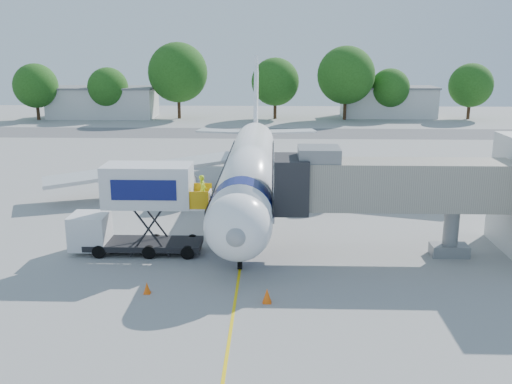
{
  "coord_description": "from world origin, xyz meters",
  "views": [
    {
      "loc": [
        1.84,
        -39.72,
        12.34
      ],
      "look_at": [
        0.76,
        -4.36,
        3.2
      ],
      "focal_mm": 40.0,
      "sensor_mm": 36.0,
      "label": 1
    }
  ],
  "objects_px": {
    "aircraft": "(250,168)",
    "catering_hiloader": "(138,209)",
    "ground_tug": "(179,331)",
    "jet_bridge": "(377,185)"
  },
  "relations": [
    {
      "from": "ground_tug",
      "to": "aircraft",
      "type": "bearing_deg",
      "value": 96.85
    },
    {
      "from": "aircraft",
      "to": "catering_hiloader",
      "type": "relative_size",
      "value": 4.44
    },
    {
      "from": "catering_hiloader",
      "to": "ground_tug",
      "type": "bearing_deg",
      "value": -69.36
    },
    {
      "from": "catering_hiloader",
      "to": "jet_bridge",
      "type": "bearing_deg",
      "value": 0.01
    },
    {
      "from": "jet_bridge",
      "to": "catering_hiloader",
      "type": "xyz_separation_m",
      "value": [
        -14.26,
        -0.0,
        -1.58
      ]
    },
    {
      "from": "aircraft",
      "to": "ground_tug",
      "type": "xyz_separation_m",
      "value": [
        -2.03,
        -22.37,
        -2.18
      ]
    },
    {
      "from": "jet_bridge",
      "to": "catering_hiloader",
      "type": "height_order",
      "value": "jet_bridge"
    },
    {
      "from": "ground_tug",
      "to": "jet_bridge",
      "type": "bearing_deg",
      "value": 60.34
    },
    {
      "from": "aircraft",
      "to": "ground_tug",
      "type": "height_order",
      "value": "aircraft"
    },
    {
      "from": "ground_tug",
      "to": "catering_hiloader",
      "type": "bearing_deg",
      "value": 122.67
    }
  ]
}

